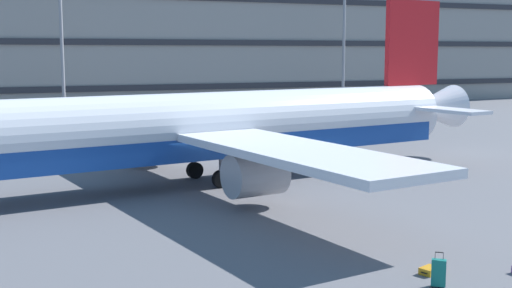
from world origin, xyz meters
TOP-DOWN VIEW (x-y plane):
  - ground_plane at (0.00, 0.00)m, footprint 600.00×600.00m
  - terminal_structure at (0.00, 54.39)m, footprint 144.92×16.00m
  - airliner at (0.73, 0.82)m, footprint 38.73×31.58m
  - suitcase_small at (3.66, -15.53)m, footprint 0.73×0.62m
  - suitcase_red at (3.17, -16.61)m, footprint 0.48×0.44m

SIDE VIEW (x-z plane):
  - ground_plane at x=0.00m, z-range 0.00..0.00m
  - suitcase_small at x=3.66m, z-range 0.00..0.21m
  - suitcase_red at x=3.17m, z-range -0.08..0.97m
  - airliner at x=0.73m, z-range -2.18..7.92m
  - terminal_structure at x=0.00m, z-range 0.00..16.14m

